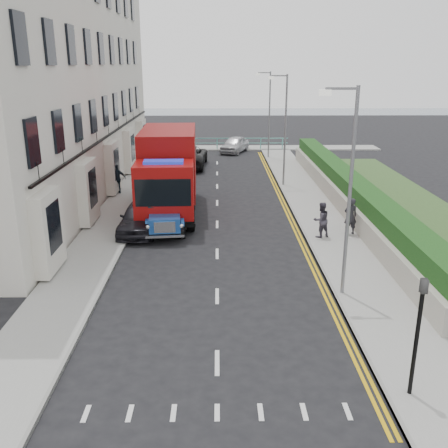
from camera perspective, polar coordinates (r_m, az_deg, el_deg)
ground at (r=19.13m, az=-0.79°, el=-5.60°), size 120.00×120.00×0.00m
pavement_west at (r=28.09m, az=-11.47°, el=1.91°), size 2.40×38.00×0.12m
pavement_east at (r=28.10m, az=10.09°, el=2.00°), size 2.60×38.00×0.12m
promenade at (r=47.15m, az=-0.79°, el=8.68°), size 30.00×2.50×0.12m
sea_plane at (r=77.91m, az=-0.79°, el=12.30°), size 120.00×120.00×0.00m
terrace_west at (r=31.98m, az=-18.80°, el=16.18°), size 6.31×30.20×14.25m
garden_east at (r=28.30m, az=13.99°, el=3.62°), size 1.45×28.00×1.75m
seafront_railing at (r=46.28m, az=-0.79°, el=9.15°), size 13.00×0.08×1.11m
lamp_near at (r=16.49m, az=13.87°, el=4.65°), size 1.23×0.18×7.00m
lamp_mid at (r=32.02m, az=6.82°, el=11.28°), size 1.23×0.18×7.00m
lamp_far at (r=41.90m, az=5.05°, el=12.88°), size 1.23×0.18×7.00m
traffic_signal at (r=12.35m, az=21.40°, el=-10.18°), size 0.16×0.20×3.10m
bedford_lorry at (r=23.34m, az=-6.79°, el=1.25°), size 2.19×4.67×2.14m
red_lorry at (r=26.50m, az=-6.38°, el=6.17°), size 3.07×8.30×4.30m
parked_car_front at (r=23.79m, az=-9.50°, el=0.77°), size 1.94×4.32×1.44m
parked_car_mid at (r=30.47m, az=-5.71°, el=4.51°), size 1.74×3.85×1.23m
parked_car_rear at (r=35.16m, az=-5.46°, el=6.37°), size 2.28×4.61×1.29m
seafront_car_left at (r=38.80m, az=-4.17°, el=7.76°), size 3.04×6.05×1.64m
seafront_car_right at (r=45.10m, az=1.23°, el=9.08°), size 3.08×4.46×1.41m
pedestrian_east_near at (r=23.48m, az=14.26°, el=0.87°), size 0.69×0.52×1.70m
pedestrian_east_far at (r=22.79m, az=11.04°, el=0.47°), size 0.96×0.87×1.62m
pedestrian_west_near at (r=30.72m, az=-12.10°, el=5.06°), size 1.12×0.75×1.77m
pedestrian_west_far at (r=29.92m, az=-9.29°, el=5.09°), size 0.97×0.64×1.98m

